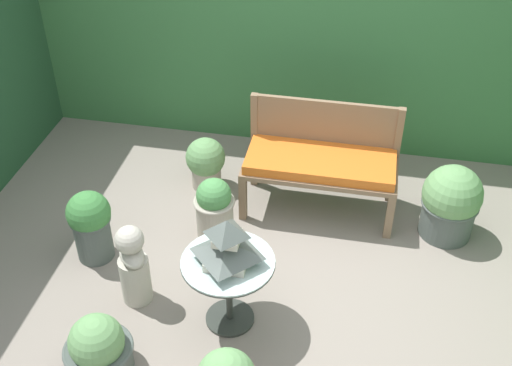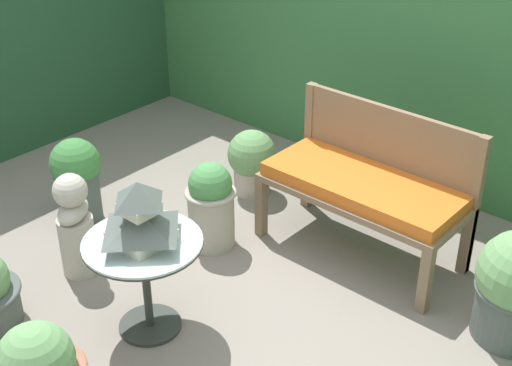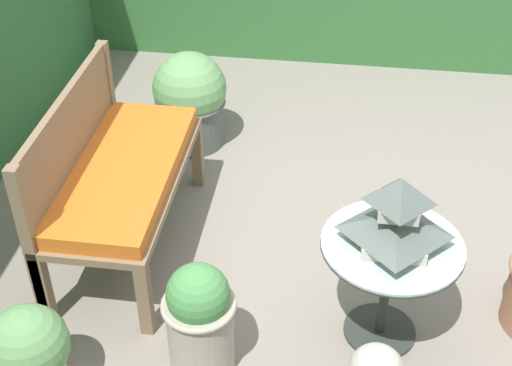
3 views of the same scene
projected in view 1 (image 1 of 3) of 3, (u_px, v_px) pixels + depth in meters
ground at (270, 284)px, 4.70m from camera, size 30.00×30.00×0.00m
foliage_hedge_back at (316, 28)px, 5.93m from camera, size 6.40×0.87×1.99m
garden_bench at (320, 165)px, 5.14m from camera, size 1.23×0.54×0.52m
bench_backrest at (325, 129)px, 5.22m from camera, size 1.23×0.06×0.89m
patio_table at (228, 274)px, 4.18m from camera, size 0.62×0.62×0.56m
pagoda_birdhouse at (227, 244)px, 4.02m from camera, size 0.36×0.36×0.34m
garden_bust at (133, 265)px, 4.40m from camera, size 0.29×0.32×0.66m
potted_plant_table_near at (91, 223)px, 4.76m from camera, size 0.33×0.33×0.59m
potted_plant_bench_right at (451, 202)px, 4.97m from camera, size 0.46×0.46×0.62m
potted_plant_bench_left at (206, 162)px, 5.51m from camera, size 0.34×0.34×0.47m
potted_plant_table_far at (98, 349)px, 3.99m from camera, size 0.44×0.44×0.45m
potted_plant_hedge_corner at (215, 210)px, 4.93m from camera, size 0.32×0.32×0.57m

